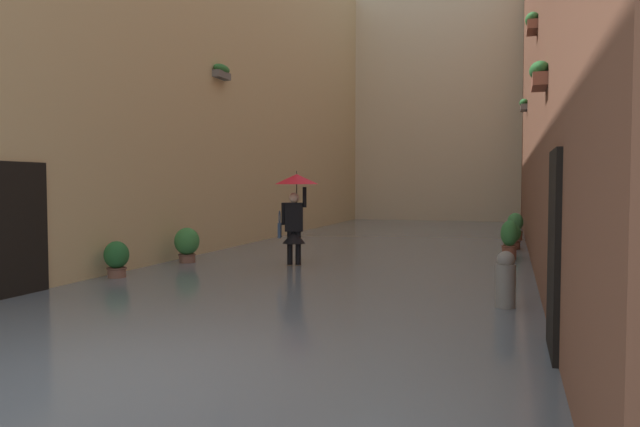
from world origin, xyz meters
The scene contains 12 objects.
ground_plane centered at (0.00, -12.11, 0.00)m, with size 60.57×60.57×0.00m, color gray.
flood_water centered at (0.00, -12.11, 0.04)m, with size 8.66×30.23×0.09m, color slate.
building_facade_left centered at (-4.83, -12.11, 5.64)m, with size 2.04×28.23×11.28m.
building_facade_right centered at (4.83, -12.11, 5.44)m, with size 2.04×28.23×10.88m.
building_facade_far centered at (0.00, -25.13, 5.93)m, with size 11.46×1.80×11.86m, color beige.
person_wading centered at (0.97, -7.40, 1.46)m, with size 0.96×0.96×2.13m.
potted_plant_mid_left centered at (-3.62, -14.90, 0.50)m, with size 0.48×0.48×0.95m.
potted_plant_far_left centered at (-3.46, -9.88, 0.54)m, with size 0.40×0.40×1.00m.
potted_plant_near_right centered at (3.44, -7.09, 0.50)m, with size 0.56×0.56×0.87m.
potted_plant_far_right centered at (3.59, -4.78, 0.43)m, with size 0.46×0.46×0.77m.
potted_plant_near_left centered at (-3.52, -12.27, 0.40)m, with size 0.49×0.49×0.78m.
mooring_bollard centered at (-3.42, -4.12, 0.45)m, with size 0.28×0.28×0.90m.
Camera 1 is at (-3.47, 4.71, 1.85)m, focal length 33.53 mm.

